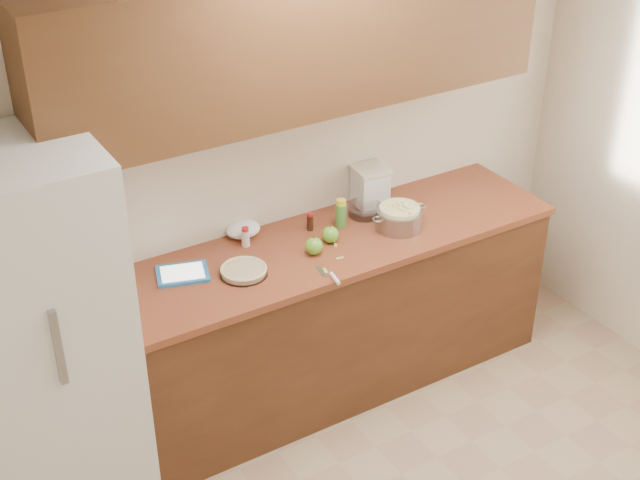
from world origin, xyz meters
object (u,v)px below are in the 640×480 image
tablet (182,274)px  flour_canister (370,186)px  colander (399,218)px  pie (244,271)px

tablet → flour_canister: bearing=23.9°
colander → flour_canister: 0.31m
colander → pie: bearing=178.7°
pie → flour_canister: 0.97m
colander → flour_canister: flour_canister is taller
pie → colander: size_ratio=0.71×
pie → flour_canister: bearing=16.9°
pie → flour_canister: flour_canister is taller
flour_canister → colander: bearing=-93.2°
pie → tablet: (-0.26, 0.15, -0.01)m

